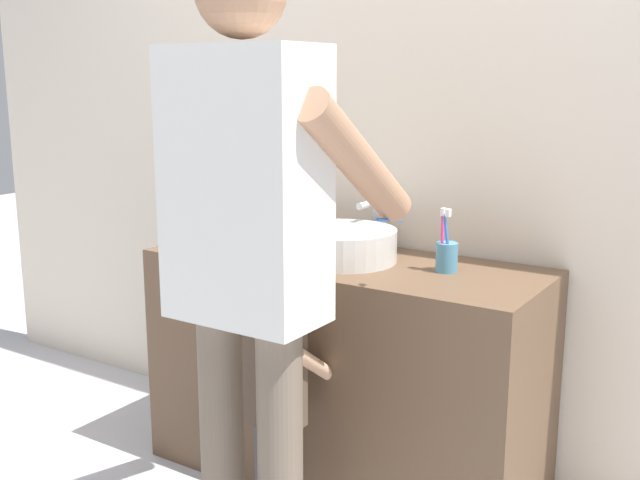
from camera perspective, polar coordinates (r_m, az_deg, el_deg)
back_wall at (r=2.83m, az=5.30°, el=10.55°), size 4.40×0.08×2.70m
vanity_cabinet at (r=2.75m, az=1.73°, el=-9.69°), size 1.38×0.54×0.81m
sink_basin at (r=2.60m, az=1.57°, el=-0.32°), size 0.38×0.38×0.11m
faucet at (r=2.78m, az=4.03°, el=1.02°), size 0.18×0.14×0.18m
toothbrush_cup at (r=2.48m, az=9.41°, el=-1.12°), size 0.07×0.07×0.21m
soap_bottle at (r=2.81m, az=-4.90°, el=0.83°), size 0.06×0.06×0.16m
child_toddler at (r=2.41m, az=-3.34°, el=-11.10°), size 0.24×0.25×0.80m
adult_parent at (r=1.98m, az=-5.25°, el=0.96°), size 0.54×0.57×1.74m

